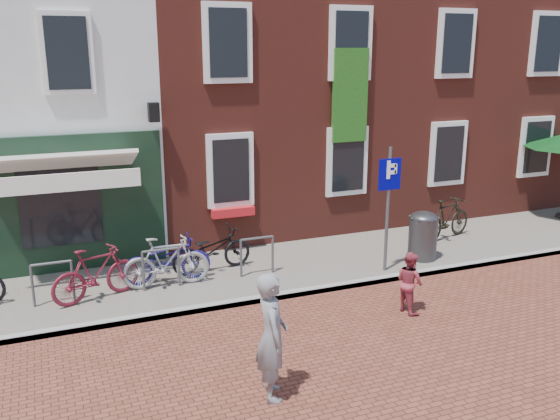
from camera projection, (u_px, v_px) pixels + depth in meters
name	position (u px, v px, depth m)	size (l,w,h in m)	color
ground	(254.00, 304.00, 11.35)	(80.00, 80.00, 0.00)	brown
sidewalk	(274.00, 269.00, 13.04)	(24.00, 3.00, 0.10)	slate
building_brick_mid	(236.00, 37.00, 17.02)	(6.00, 8.00, 10.00)	maroon
building_brick_right	(415.00, 38.00, 19.18)	(6.00, 8.00, 10.00)	maroon
litter_bin	(423.00, 233.00, 13.38)	(0.63, 0.63, 1.17)	#3B3A3D
parking_sign	(389.00, 192.00, 12.36)	(0.50, 0.08, 2.66)	#4C4C4F
woman	(272.00, 336.00, 8.15)	(0.67, 0.44, 1.83)	slate
boy	(410.00, 282.00, 10.92)	(0.56, 0.43, 1.15)	#A03744
bicycle_1	(96.00, 273.00, 11.21)	(0.49, 1.72, 1.04)	maroon
bicycle_2	(167.00, 260.00, 12.09)	(0.62, 1.78, 0.93)	navy
bicycle_3	(166.00, 262.00, 11.83)	(0.49, 1.72, 1.04)	gray
bicycle_4	(212.00, 250.00, 12.68)	(0.62, 1.78, 0.93)	black
bicycle_5	(447.00, 219.00, 14.79)	(0.49, 1.72, 1.04)	black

